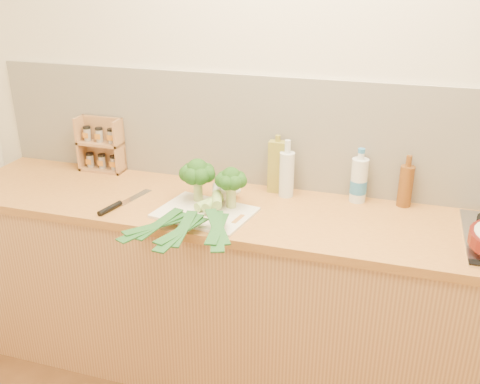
# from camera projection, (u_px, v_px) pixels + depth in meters

# --- Properties ---
(room_shell) EXTENTS (3.50, 3.50, 3.50)m
(room_shell) POSITION_uv_depth(u_px,v_px,m) (302.00, 136.00, 2.50)
(room_shell) COLOR beige
(room_shell) RESTS_ON ground
(counter) EXTENTS (3.20, 0.62, 0.90)m
(counter) POSITION_uv_depth(u_px,v_px,m) (283.00, 299.00, 2.53)
(counter) COLOR tan
(counter) RESTS_ON ground
(chopping_board) EXTENTS (0.45, 0.36, 0.01)m
(chopping_board) POSITION_uv_depth(u_px,v_px,m) (205.00, 213.00, 2.35)
(chopping_board) COLOR white
(chopping_board) RESTS_ON counter
(broccoli_left) EXTENTS (0.16, 0.17, 0.20)m
(broccoli_left) POSITION_uv_depth(u_px,v_px,m) (197.00, 173.00, 2.40)
(broccoli_left) COLOR #A5B86B
(broccoli_left) RESTS_ON chopping_board
(broccoli_right) EXTENTS (0.14, 0.14, 0.19)m
(broccoli_right) POSITION_uv_depth(u_px,v_px,m) (231.00, 180.00, 2.34)
(broccoli_right) COLOR #A5B86B
(broccoli_right) RESTS_ON chopping_board
(leek_front) EXTENTS (0.32, 0.64, 0.04)m
(leek_front) POSITION_uv_depth(u_px,v_px,m) (197.00, 208.00, 2.32)
(leek_front) COLOR white
(leek_front) RESTS_ON chopping_board
(leek_mid) EXTENTS (0.12, 0.65, 0.04)m
(leek_mid) POSITION_uv_depth(u_px,v_px,m) (205.00, 209.00, 2.27)
(leek_mid) COLOR white
(leek_mid) RESTS_ON chopping_board
(leek_back) EXTENTS (0.25, 0.60, 0.04)m
(leek_back) POSITION_uv_depth(u_px,v_px,m) (217.00, 208.00, 2.24)
(leek_back) COLOR white
(leek_back) RESTS_ON chopping_board
(chefs_knife) EXTENTS (0.11, 0.34, 0.02)m
(chefs_knife) POSITION_uv_depth(u_px,v_px,m) (116.00, 205.00, 2.41)
(chefs_knife) COLOR silver
(chefs_knife) RESTS_ON counter
(spice_rack) EXTENTS (0.24, 0.10, 0.29)m
(spice_rack) POSITION_uv_depth(u_px,v_px,m) (102.00, 148.00, 2.80)
(spice_rack) COLOR #B7774E
(spice_rack) RESTS_ON counter
(oil_tin) EXTENTS (0.08, 0.05, 0.28)m
(oil_tin) POSITION_uv_depth(u_px,v_px,m) (277.00, 166.00, 2.53)
(oil_tin) COLOR olive
(oil_tin) RESTS_ON counter
(glass_bottle) EXTENTS (0.07, 0.07, 0.27)m
(glass_bottle) POSITION_uv_depth(u_px,v_px,m) (287.00, 173.00, 2.49)
(glass_bottle) COLOR silver
(glass_bottle) RESTS_ON counter
(amber_bottle) EXTENTS (0.06, 0.06, 0.24)m
(amber_bottle) POSITION_uv_depth(u_px,v_px,m) (406.00, 185.00, 2.39)
(amber_bottle) COLOR brown
(amber_bottle) RESTS_ON counter
(water_bottle) EXTENTS (0.08, 0.08, 0.23)m
(water_bottle) POSITION_uv_depth(u_px,v_px,m) (359.00, 181.00, 2.44)
(water_bottle) COLOR silver
(water_bottle) RESTS_ON counter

